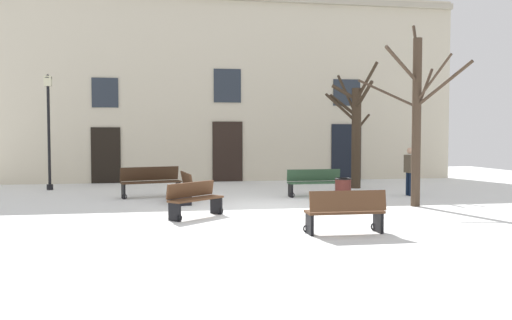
% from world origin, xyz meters
% --- Properties ---
extents(ground_plane, '(31.88, 31.88, 0.00)m').
position_xyz_m(ground_plane, '(0.00, 0.00, 0.00)').
color(ground_plane, white).
extents(building_facade, '(19.93, 0.60, 7.92)m').
position_xyz_m(building_facade, '(0.00, 8.39, 4.01)').
color(building_facade, beige).
rests_on(building_facade, ground).
extents(tree_foreground, '(1.66, 2.75, 4.57)m').
position_xyz_m(tree_foreground, '(4.22, 4.65, 2.17)').
color(tree_foreground, '#382B1E').
rests_on(tree_foreground, ground).
extents(tree_right_of_center, '(2.19, 2.47, 5.07)m').
position_xyz_m(tree_right_of_center, '(4.14, -0.32, 2.54)').
color(tree_right_of_center, '#423326').
rests_on(tree_right_of_center, ground).
extents(streetlamp, '(0.30, 0.30, 4.12)m').
position_xyz_m(streetlamp, '(-6.76, 5.83, 2.50)').
color(streetlamp, black).
rests_on(streetlamp, ground).
extents(litter_bin, '(0.48, 0.48, 0.75)m').
position_xyz_m(litter_bin, '(2.30, 0.41, 0.38)').
color(litter_bin, '#4C1E19').
rests_on(litter_bin, ground).
extents(bench_back_to_back_left, '(1.42, 1.34, 0.84)m').
position_xyz_m(bench_back_to_back_left, '(-1.97, -1.22, 0.44)').
color(bench_back_to_back_left, '#51331E').
rests_on(bench_back_to_back_left, ground).
extents(bench_back_to_back_right, '(0.72, 1.69, 0.88)m').
position_xyz_m(bench_back_to_back_right, '(-2.21, 1.58, 0.44)').
color(bench_back_to_back_right, '#51331E').
rests_on(bench_back_to_back_right, ground).
extents(bench_facing_shops, '(1.94, 0.95, 0.96)m').
position_xyz_m(bench_facing_shops, '(-3.14, 3.05, 0.51)').
color(bench_facing_shops, '#3D2819').
rests_on(bench_facing_shops, ground).
extents(bench_by_litter_bin, '(1.82, 0.54, 0.86)m').
position_xyz_m(bench_by_litter_bin, '(2.05, 2.41, 0.45)').
color(bench_by_litter_bin, '#2D4C33').
rests_on(bench_by_litter_bin, ground).
extents(bench_near_lamp, '(1.61, 0.52, 0.89)m').
position_xyz_m(bench_near_lamp, '(0.88, -3.84, 0.44)').
color(bench_near_lamp, '#51331E').
rests_on(bench_near_lamp, ground).
extents(person_by_shop_door, '(0.26, 0.40, 1.56)m').
position_xyz_m(person_by_shop_door, '(5.12, 2.06, 0.85)').
color(person_by_shop_door, black).
rests_on(person_by_shop_door, ground).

